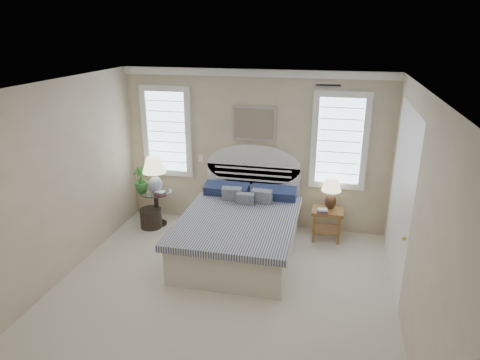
% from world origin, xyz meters
% --- Properties ---
extents(floor, '(4.50, 5.00, 0.01)m').
position_xyz_m(floor, '(0.00, 0.00, 0.00)').
color(floor, beige).
rests_on(floor, ground).
extents(ceiling, '(4.50, 5.00, 0.01)m').
position_xyz_m(ceiling, '(0.00, 0.00, 2.70)').
color(ceiling, silver).
rests_on(ceiling, wall_back).
extents(wall_back, '(4.50, 0.02, 2.70)m').
position_xyz_m(wall_back, '(0.00, 2.50, 1.35)').
color(wall_back, '#BEA68E').
rests_on(wall_back, floor).
extents(wall_left, '(0.02, 5.00, 2.70)m').
position_xyz_m(wall_left, '(-2.25, 0.00, 1.35)').
color(wall_left, '#BEA68E').
rests_on(wall_left, floor).
extents(wall_right, '(0.02, 5.00, 2.70)m').
position_xyz_m(wall_right, '(2.25, 0.00, 1.35)').
color(wall_right, '#BEA68E').
rests_on(wall_right, floor).
extents(crown_molding, '(4.50, 0.08, 0.12)m').
position_xyz_m(crown_molding, '(0.00, 2.46, 2.64)').
color(crown_molding, white).
rests_on(crown_molding, wall_back).
extents(hvac_vent, '(0.30, 0.20, 0.02)m').
position_xyz_m(hvac_vent, '(1.20, 0.80, 2.68)').
color(hvac_vent, '#B2B2B2').
rests_on(hvac_vent, ceiling).
extents(switch_plate, '(0.08, 0.01, 0.12)m').
position_xyz_m(switch_plate, '(-0.95, 2.48, 1.15)').
color(switch_plate, white).
rests_on(switch_plate, wall_back).
extents(window_left, '(0.90, 0.06, 1.60)m').
position_xyz_m(window_left, '(-1.55, 2.48, 1.60)').
color(window_left, silver).
rests_on(window_left, wall_back).
extents(window_right, '(0.90, 0.06, 1.60)m').
position_xyz_m(window_right, '(1.40, 2.48, 1.60)').
color(window_right, silver).
rests_on(window_right, wall_back).
extents(painting, '(0.74, 0.04, 0.58)m').
position_xyz_m(painting, '(0.00, 2.46, 1.82)').
color(painting, silver).
rests_on(painting, wall_back).
extents(closet_door, '(0.02, 1.80, 2.40)m').
position_xyz_m(closet_door, '(2.23, 1.20, 1.20)').
color(closet_door, white).
rests_on(closet_door, floor).
extents(bed, '(1.72, 2.28, 1.47)m').
position_xyz_m(bed, '(0.00, 1.46, 0.39)').
color(bed, beige).
rests_on(bed, floor).
extents(side_table_left, '(0.56, 0.56, 0.63)m').
position_xyz_m(side_table_left, '(-1.65, 2.05, 0.39)').
color(side_table_left, black).
rests_on(side_table_left, floor).
extents(nightstand_right, '(0.50, 0.40, 0.53)m').
position_xyz_m(nightstand_right, '(1.30, 2.15, 0.39)').
color(nightstand_right, brown).
rests_on(nightstand_right, floor).
extents(floor_pot, '(0.48, 0.48, 0.34)m').
position_xyz_m(floor_pot, '(-1.72, 1.93, 0.17)').
color(floor_pot, black).
rests_on(floor_pot, floor).
extents(lamp_left, '(0.44, 0.44, 0.64)m').
position_xyz_m(lamp_left, '(-1.62, 2.00, 1.02)').
color(lamp_left, silver).
rests_on(lamp_left, side_table_left).
extents(lamp_right, '(0.37, 0.37, 0.52)m').
position_xyz_m(lamp_right, '(1.33, 2.23, 0.85)').
color(lamp_right, black).
rests_on(lamp_right, nightstand_right).
extents(potted_plant, '(0.29, 0.29, 0.44)m').
position_xyz_m(potted_plant, '(-1.87, 1.97, 0.85)').
color(potted_plant, '#397830').
rests_on(potted_plant, side_table_left).
extents(books_left, '(0.20, 0.17, 0.07)m').
position_xyz_m(books_left, '(-1.50, 1.91, 0.66)').
color(books_left, maroon).
rests_on(books_left, side_table_left).
extents(books_right, '(0.17, 0.13, 0.07)m').
position_xyz_m(books_right, '(1.22, 2.00, 0.56)').
color(books_right, maroon).
rests_on(books_right, nightstand_right).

